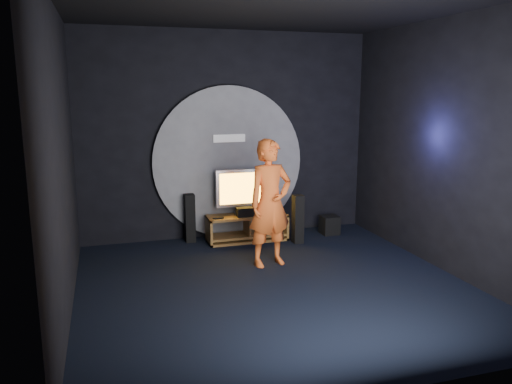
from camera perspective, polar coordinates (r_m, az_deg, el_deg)
floor at (r=6.65m, az=2.14°, el=-10.69°), size 5.00×5.00×0.00m
back_wall at (r=8.59m, az=-3.26°, el=6.42°), size 5.00×0.04×3.50m
front_wall at (r=3.96m, az=14.23°, el=0.01°), size 5.00×0.04×3.50m
left_wall at (r=5.88m, az=-21.45°, el=3.26°), size 0.04×5.00×3.50m
right_wall at (r=7.41m, az=20.92°, el=4.85°), size 0.04×5.00×3.50m
ceiling at (r=6.23m, az=2.40°, el=20.67°), size 5.00×5.00×0.01m
wall_disc_panel at (r=8.59m, az=-3.13°, el=3.41°), size 2.60×0.11×2.60m
media_console at (r=8.50m, az=-0.98°, el=-4.30°), size 1.36×0.45×0.45m
tv at (r=8.40m, az=-1.17°, el=0.27°), size 1.02×0.22×0.77m
center_speaker at (r=8.34m, az=-0.88°, el=-2.27°), size 0.40×0.15×0.15m
remote at (r=8.19m, az=-4.33°, el=-3.01°), size 0.18×0.05×0.02m
tower_speaker_left at (r=8.46m, az=-7.56°, el=-2.98°), size 0.16×0.18×0.82m
tower_speaker_right at (r=8.36m, az=4.80°, el=-3.10°), size 0.16×0.18×0.82m
subwoofer at (r=9.00m, az=8.40°, el=-3.73°), size 0.30×0.30×0.33m
player at (r=7.17m, az=1.62°, el=-1.28°), size 0.75×0.57×1.85m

